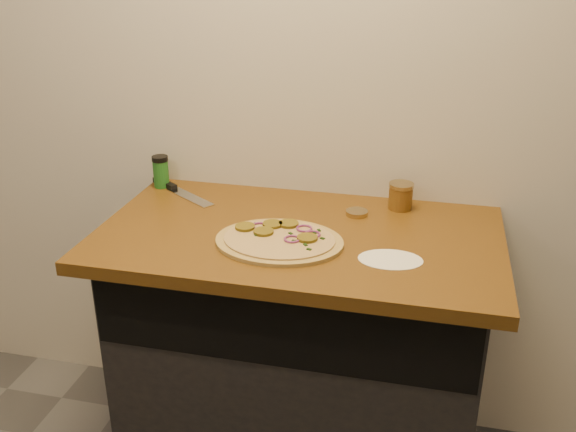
% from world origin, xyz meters
% --- Properties ---
extents(cabinet, '(1.10, 0.60, 0.86)m').
position_xyz_m(cabinet, '(0.00, 1.45, 0.43)').
color(cabinet, black).
rests_on(cabinet, ground).
extents(countertop, '(1.20, 0.70, 0.04)m').
position_xyz_m(countertop, '(0.00, 1.42, 0.88)').
color(countertop, brown).
rests_on(countertop, cabinet).
extents(pizza, '(0.37, 0.37, 0.02)m').
position_xyz_m(pizza, '(-0.04, 1.33, 0.91)').
color(pizza, tan).
rests_on(pizza, countertop).
extents(chefs_knife, '(0.29, 0.21, 0.02)m').
position_xyz_m(chefs_knife, '(-0.48, 1.64, 0.91)').
color(chefs_knife, '#B7BAC1').
rests_on(chefs_knife, countertop).
extents(mason_jar_lid, '(0.07, 0.07, 0.01)m').
position_xyz_m(mason_jar_lid, '(0.15, 1.58, 0.91)').
color(mason_jar_lid, tan).
rests_on(mason_jar_lid, countertop).
extents(salsa_jar, '(0.08, 0.08, 0.09)m').
position_xyz_m(salsa_jar, '(0.28, 1.66, 0.94)').
color(salsa_jar, '#9C190F').
rests_on(salsa_jar, countertop).
extents(spice_shaker, '(0.06, 0.06, 0.11)m').
position_xyz_m(spice_shaker, '(-0.55, 1.67, 0.96)').
color(spice_shaker, '#1E601E').
rests_on(spice_shaker, countertop).
extents(flour_spill, '(0.20, 0.20, 0.00)m').
position_xyz_m(flour_spill, '(0.28, 1.29, 0.90)').
color(flour_spill, silver).
rests_on(flour_spill, countertop).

